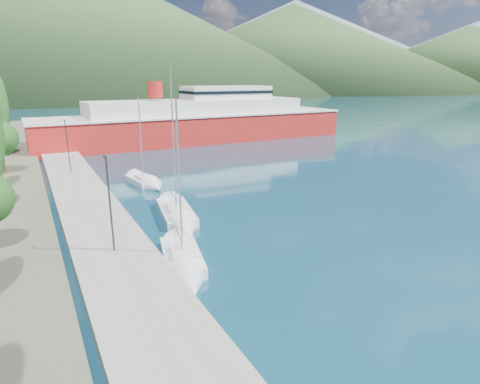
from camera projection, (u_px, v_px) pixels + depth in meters
ground at (73, 118)px, 119.65m from camera, size 1400.00×1400.00×0.00m
quay at (88, 206)px, 35.65m from camera, size 5.00×88.00×0.80m
hills_far at (129, 31)px, 584.64m from camera, size 1480.00×900.00×180.00m
hills_near at (150, 35)px, 364.94m from camera, size 1010.00×520.00×115.00m
lamp_posts at (106, 196)px, 25.55m from camera, size 0.15×47.02×6.06m
sailboat_near at (186, 271)px, 23.86m from camera, size 3.91×8.04×11.10m
sailboat_mid at (181, 222)px, 31.96m from camera, size 3.99×9.73×13.60m
sailboat_far at (149, 184)px, 43.46m from camera, size 3.21×7.23×10.27m
ferry at (200, 122)px, 74.70m from camera, size 57.94×13.50×11.46m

